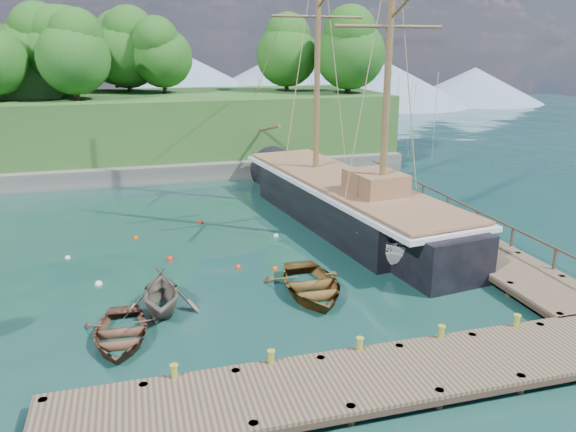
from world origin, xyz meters
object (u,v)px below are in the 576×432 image
object	(u,v)px
rowboat_2	(311,293)
schooner	(345,205)
rowboat_1	(162,310)
rowboat_0	(121,341)
cabin_boat_white	(397,268)

from	to	relation	value
rowboat_2	schooner	world-z (taller)	schooner
rowboat_1	rowboat_0	bearing A→B (deg)	-124.49
rowboat_0	schooner	size ratio (longest dim) A/B	0.15
cabin_boat_white	schooner	world-z (taller)	schooner
schooner	rowboat_2	bearing A→B (deg)	-127.01
rowboat_1	rowboat_2	size ratio (longest dim) A/B	0.72
rowboat_0	cabin_boat_white	distance (m)	13.14
rowboat_1	schooner	world-z (taller)	schooner
rowboat_1	cabin_boat_white	xyz separation A→B (m)	(11.06, 1.52, 0.00)
rowboat_0	rowboat_1	xyz separation A→B (m)	(1.59, 2.03, 0.00)
rowboat_2	schooner	xyz separation A→B (m)	(4.92, 8.85, 1.11)
schooner	cabin_boat_white	bearing A→B (deg)	-98.65
cabin_boat_white	rowboat_1	bearing A→B (deg)	164.19
rowboat_0	rowboat_2	xyz separation A→B (m)	(7.83, 1.95, 0.00)
rowboat_2	cabin_boat_white	size ratio (longest dim) A/B	0.90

